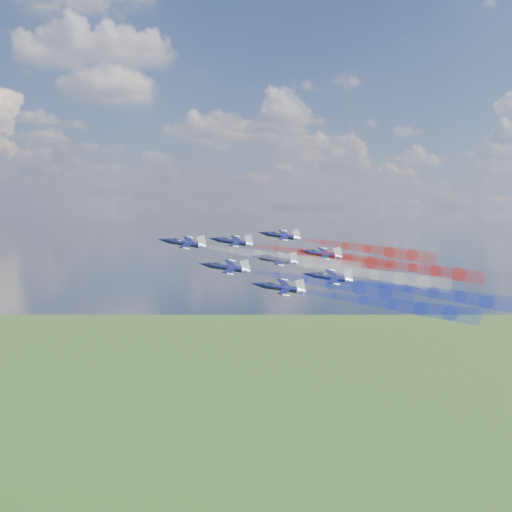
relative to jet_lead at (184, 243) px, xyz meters
name	(u,v)px	position (x,y,z in m)	size (l,w,h in m)	color
jet_lead	(184,243)	(0.00, 0.00, 0.00)	(10.47, 13.09, 3.49)	black
trail_lead	(283,258)	(24.14, -9.39, -3.95)	(4.36, 40.84, 4.36)	white
jet_inner_left	(227,268)	(6.70, -13.96, -5.43)	(10.47, 13.09, 3.49)	black
trail_inner_left	(332,283)	(30.84, -23.35, -9.38)	(4.36, 40.84, 4.36)	#192DDB
jet_inner_right	(233,242)	(16.16, 6.99, -0.31)	(10.47, 13.09, 3.49)	black
trail_inner_right	(324,256)	(40.30, -2.40, -4.26)	(4.36, 40.84, 4.36)	red
jet_outer_left	(281,288)	(14.68, -28.26, -9.12)	(10.47, 13.09, 3.49)	black
trail_outer_left	(392,304)	(38.82, -37.64, -13.07)	(4.36, 40.84, 4.36)	#192DDB
jet_center_third	(276,260)	(22.56, -8.67, -4.39)	(10.47, 13.09, 3.49)	black
trail_center_third	(374,274)	(46.70, -18.05, -8.34)	(4.36, 40.84, 4.36)	white
jet_outer_right	(281,236)	(32.93, 10.74, 0.93)	(10.47, 13.09, 3.49)	black
trail_outer_right	(368,249)	(57.07, 1.35, -3.02)	(4.36, 40.84, 4.36)	red
jet_rear_left	(330,277)	(30.67, -22.75, -7.99)	(10.47, 13.09, 3.49)	black
trail_rear_left	(433,293)	(54.81, -32.14, -11.94)	(4.36, 40.84, 4.36)	#192DDB
jet_rear_right	(322,254)	(39.37, -2.51, -3.79)	(10.47, 13.09, 3.49)	black
trail_rear_right	(412,268)	(63.52, -11.90, -7.74)	(4.36, 40.84, 4.36)	red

